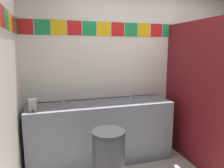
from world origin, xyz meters
TOP-DOWN VIEW (x-y plane):
  - wall_back at (-0.00, 1.51)m, footprint 3.67×0.09m
  - vanity_counter at (-0.77, 1.19)m, footprint 2.02×0.55m
  - faucet_left at (-1.28, 1.28)m, footprint 0.04×0.10m
  - faucet_right at (-0.27, 1.28)m, footprint 0.04×0.10m
  - soap_dispenser at (-1.66, 1.03)m, footprint 0.09×0.09m
  - stall_divider at (0.63, 0.54)m, footprint 0.92×1.35m
  - toilet at (0.97, 1.04)m, footprint 0.39×0.49m
  - trash_bin at (-0.89, 0.38)m, footprint 0.35×0.35m

SIDE VIEW (x-z plane):
  - toilet at x=0.97m, z-range -0.07..0.67m
  - trash_bin at x=-0.89m, z-range 0.00..0.78m
  - vanity_counter at x=-0.77m, z-range 0.01..0.88m
  - faucet_left at x=-1.28m, z-range 0.85..0.99m
  - faucet_right at x=-0.27m, z-range 0.85..0.99m
  - soap_dispenser at x=-1.66m, z-range 0.86..1.02m
  - stall_divider at x=0.63m, z-range 0.00..1.99m
  - wall_back at x=0.00m, z-range 0.00..2.56m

